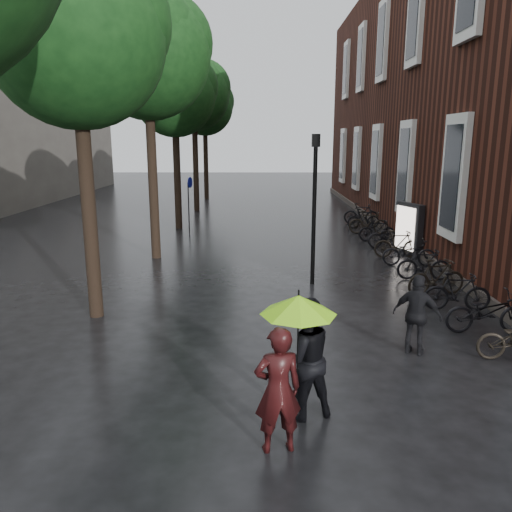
{
  "coord_description": "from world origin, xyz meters",
  "views": [
    {
      "loc": [
        -0.23,
        -4.17,
        4.08
      ],
      "look_at": [
        -0.32,
        6.85,
        1.5
      ],
      "focal_mm": 35.0,
      "sensor_mm": 36.0,
      "label": 1
    }
  ],
  "objects_px": {
    "pedestrian_walking": "(417,315)",
    "ad_lightbox": "(409,229)",
    "lamp_post": "(314,195)",
    "person_burgundy": "(278,390)",
    "person_black": "(304,358)",
    "parked_bicycles": "(404,249)"
  },
  "relations": [
    {
      "from": "pedestrian_walking",
      "to": "ad_lightbox",
      "type": "bearing_deg",
      "value": -74.61
    },
    {
      "from": "lamp_post",
      "to": "person_burgundy",
      "type": "bearing_deg",
      "value": -99.14
    },
    {
      "from": "person_black",
      "to": "ad_lightbox",
      "type": "bearing_deg",
      "value": -132.95
    },
    {
      "from": "parked_bicycles",
      "to": "lamp_post",
      "type": "relative_size",
      "value": 3.87
    },
    {
      "from": "person_black",
      "to": "lamp_post",
      "type": "height_order",
      "value": "lamp_post"
    },
    {
      "from": "person_burgundy",
      "to": "pedestrian_walking",
      "type": "xyz_separation_m",
      "value": [
        2.79,
        3.14,
        -0.09
      ]
    },
    {
      "from": "pedestrian_walking",
      "to": "lamp_post",
      "type": "height_order",
      "value": "lamp_post"
    },
    {
      "from": "pedestrian_walking",
      "to": "ad_lightbox",
      "type": "relative_size",
      "value": 0.84
    },
    {
      "from": "pedestrian_walking",
      "to": "person_black",
      "type": "bearing_deg",
      "value": 74.12
    },
    {
      "from": "person_black",
      "to": "pedestrian_walking",
      "type": "distance_m",
      "value": 3.29
    },
    {
      "from": "pedestrian_walking",
      "to": "parked_bicycles",
      "type": "bearing_deg",
      "value": -73.43
    },
    {
      "from": "pedestrian_walking",
      "to": "lamp_post",
      "type": "xyz_separation_m",
      "value": [
        -1.51,
        4.82,
        1.77
      ]
    },
    {
      "from": "parked_bicycles",
      "to": "person_black",
      "type": "bearing_deg",
      "value": -113.54
    },
    {
      "from": "person_burgundy",
      "to": "person_black",
      "type": "relative_size",
      "value": 0.94
    },
    {
      "from": "parked_bicycles",
      "to": "ad_lightbox",
      "type": "relative_size",
      "value": 8.71
    },
    {
      "from": "person_black",
      "to": "person_burgundy",
      "type": "bearing_deg",
      "value": 45.23
    },
    {
      "from": "parked_bicycles",
      "to": "pedestrian_walking",
      "type": "bearing_deg",
      "value": -103.93
    },
    {
      "from": "person_burgundy",
      "to": "parked_bicycles",
      "type": "relative_size",
      "value": 0.11
    },
    {
      "from": "person_black",
      "to": "ad_lightbox",
      "type": "relative_size",
      "value": 0.99
    },
    {
      "from": "person_burgundy",
      "to": "pedestrian_walking",
      "type": "distance_m",
      "value": 4.2
    },
    {
      "from": "ad_lightbox",
      "to": "lamp_post",
      "type": "bearing_deg",
      "value": -156.41
    },
    {
      "from": "pedestrian_walking",
      "to": "parked_bicycles",
      "type": "xyz_separation_m",
      "value": [
        1.84,
        7.42,
        -0.32
      ]
    }
  ]
}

